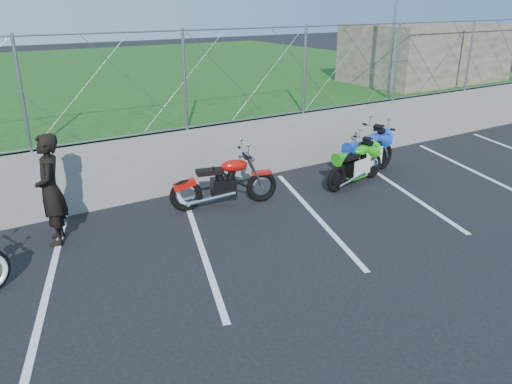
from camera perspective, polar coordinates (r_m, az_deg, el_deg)
ground at (r=7.58m, az=-2.95°, el=-8.99°), size 90.00×90.00×0.00m
retaining_wall at (r=10.26m, az=-12.75°, el=2.71°), size 30.00×0.22×1.30m
grass_field at (r=19.75m, az=-23.09°, el=10.26°), size 30.00×20.00×1.30m
stone_building at (r=17.78m, az=18.78°, el=14.87°), size 5.00×3.00×1.80m
chain_link_fence at (r=9.88m, az=-13.52°, el=11.83°), size 28.00×0.03×2.00m
sign_pole at (r=14.20m, az=15.33°, el=16.36°), size 0.08×0.08×3.00m
parking_lines at (r=8.88m, az=0.59°, el=-4.17°), size 18.29×4.31×0.01m
naked_orange at (r=9.70m, az=-3.47°, el=0.94°), size 2.12×0.77×1.07m
sportbike_green at (r=11.08m, az=11.41°, el=2.94°), size 1.87×0.66×0.98m
sportbike_blue at (r=11.64m, az=12.65°, el=4.02°), size 2.11×0.78×1.11m
person_standing at (r=8.71m, az=-22.43°, el=0.21°), size 0.58×0.76×1.85m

